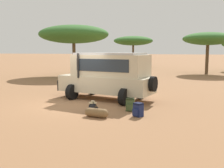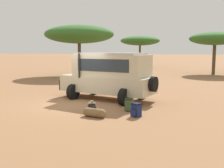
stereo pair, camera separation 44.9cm
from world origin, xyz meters
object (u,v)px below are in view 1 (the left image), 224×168
object	(u,v)px
safari_vehicle	(108,75)
acacia_tree_centre_back	(208,39)
backpack_beside_front_wheel	(130,105)
duffel_bag_low_black_case	(93,107)
acacia_tree_far_left	(74,34)
acacia_tree_left_mid	(133,41)
duffel_bag_soft_canvas	(97,113)
backpack_cluster_center	(138,110)

from	to	relation	value
safari_vehicle	acacia_tree_centre_back	distance (m)	18.50
backpack_beside_front_wheel	duffel_bag_low_black_case	bearing A→B (deg)	-156.74
acacia_tree_far_left	acacia_tree_left_mid	bearing A→B (deg)	79.65
safari_vehicle	acacia_tree_left_mid	size ratio (longest dim) A/B	0.95
duffel_bag_soft_canvas	acacia_tree_far_left	xyz separation A→B (m)	(-8.19, 14.62, 3.95)
backpack_cluster_center	acacia_tree_far_left	xyz separation A→B (m)	(-9.69, 14.00, 3.87)
duffel_bag_low_black_case	acacia_tree_centre_back	bearing A→B (deg)	76.16
acacia_tree_centre_back	backpack_cluster_center	bearing A→B (deg)	-98.42
acacia_tree_far_left	acacia_tree_centre_back	size ratio (longest dim) A/B	1.23
backpack_cluster_center	acacia_tree_far_left	world-z (taller)	acacia_tree_far_left
safari_vehicle	duffel_bag_low_black_case	xyz separation A→B (m)	(0.31, -2.84, -1.12)
duffel_bag_low_black_case	acacia_tree_centre_back	world-z (taller)	acacia_tree_centre_back
acacia_tree_left_mid	acacia_tree_centre_back	bearing A→B (deg)	-37.10
backpack_beside_front_wheel	acacia_tree_centre_back	bearing A→B (deg)	79.75
safari_vehicle	acacia_tree_centre_back	size ratio (longest dim) A/B	0.96
acacia_tree_left_mid	acacia_tree_far_left	bearing A→B (deg)	-100.35
acacia_tree_far_left	acacia_tree_left_mid	xyz separation A→B (m)	(2.60, 14.24, -0.19)
backpack_beside_front_wheel	safari_vehicle	bearing A→B (deg)	128.39
safari_vehicle	acacia_tree_far_left	bearing A→B (deg)	124.03
acacia_tree_centre_back	duffel_bag_low_black_case	bearing A→B (deg)	-103.84
backpack_beside_front_wheel	duffel_bag_low_black_case	world-z (taller)	backpack_beside_front_wheel
acacia_tree_far_left	backpack_beside_front_wheel	bearing A→B (deg)	-55.20
backpack_cluster_center	acacia_tree_centre_back	bearing A→B (deg)	81.58
safari_vehicle	acacia_tree_left_mid	world-z (taller)	acacia_tree_left_mid
backpack_beside_front_wheel	duffel_bag_low_black_case	distance (m)	1.58
duffel_bag_low_black_case	duffel_bag_soft_canvas	world-z (taller)	duffel_bag_soft_canvas
acacia_tree_left_mid	safari_vehicle	bearing A→B (deg)	-79.21
safari_vehicle	duffel_bag_soft_canvas	xyz separation A→B (m)	(0.79, -3.66, -1.12)
safari_vehicle	acacia_tree_far_left	distance (m)	13.53
duffel_bag_soft_canvas	acacia_tree_centre_back	size ratio (longest dim) A/B	0.17
safari_vehicle	duffel_bag_low_black_case	bearing A→B (deg)	-83.72
backpack_cluster_center	duffel_bag_low_black_case	distance (m)	1.99
safari_vehicle	backpack_beside_front_wheel	distance (m)	3.01
backpack_cluster_center	safari_vehicle	bearing A→B (deg)	126.99
duffel_bag_soft_canvas	acacia_tree_left_mid	xyz separation A→B (m)	(-5.59, 28.87, 3.77)
acacia_tree_left_mid	acacia_tree_centre_back	world-z (taller)	acacia_tree_left_mid
backpack_cluster_center	acacia_tree_far_left	distance (m)	17.46
acacia_tree_centre_back	backpack_beside_front_wheel	bearing A→B (deg)	-100.25
acacia_tree_centre_back	duffel_bag_soft_canvas	bearing A→B (deg)	-102.10
backpack_cluster_center	acacia_tree_far_left	bearing A→B (deg)	124.69
duffel_bag_low_black_case	acacia_tree_left_mid	size ratio (longest dim) A/B	0.13
safari_vehicle	duffel_bag_soft_canvas	size ratio (longest dim) A/B	5.61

